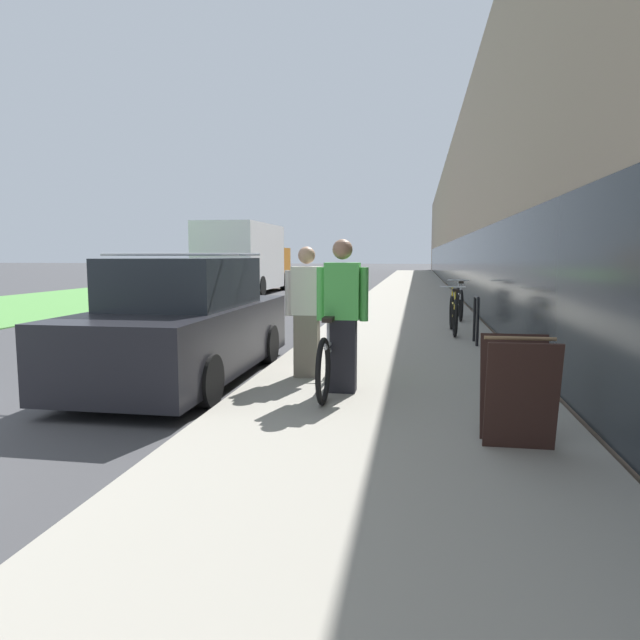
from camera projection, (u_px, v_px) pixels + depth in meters
sidewalk_slab at (411, 293)px, 24.42m from camera, size 3.57×70.00×0.14m
storefront_facade at (541, 218)px, 30.71m from camera, size 10.01×70.00×7.38m
lawn_strip at (170, 287)px, 30.47m from camera, size 7.37×70.00×0.03m
tandem_bicycle at (336, 354)px, 6.82m from camera, size 0.52×2.58×0.89m
person_rider at (342, 316)px, 6.42m from camera, size 0.59×0.23×1.73m
person_bystander at (307, 312)px, 7.23m from camera, size 0.56×0.22×1.66m
bike_rack_hoop at (476, 315)px, 9.98m from camera, size 0.05×0.60×0.84m
cruiser_bike_nearest at (453, 314)px, 11.37m from camera, size 0.52×1.87×0.91m
cruiser_bike_middle at (459, 303)px, 13.86m from camera, size 0.52×1.83×0.95m
sandwich_board_sign at (518, 391)px, 4.65m from camera, size 0.56×0.56×0.90m
parked_sedan_curbside at (186, 325)px, 7.69m from camera, size 1.82×4.42×1.71m
moving_truck at (246, 259)px, 25.11m from camera, size 2.56×7.34×3.02m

